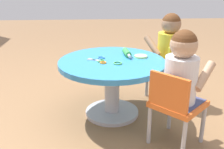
# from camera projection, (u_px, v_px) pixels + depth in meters

# --- Properties ---
(ground_plane) EXTENTS (10.00, 10.00, 0.00)m
(ground_plane) POSITION_uv_depth(u_px,v_px,m) (112.00, 114.00, 2.27)
(ground_plane) COLOR olive
(craft_table) EXTENTS (0.84, 0.84, 0.47)m
(craft_table) POSITION_uv_depth(u_px,v_px,m) (112.00, 75.00, 2.14)
(craft_table) COLOR silver
(craft_table) RESTS_ON ground
(child_chair_left) EXTENTS (0.42, 0.42, 0.54)m
(child_chair_left) POSITION_uv_depth(u_px,v_px,m) (176.00, 104.00, 1.75)
(child_chair_left) COLOR #B7B7BC
(child_chair_left) RESTS_ON ground
(seated_child_left) EXTENTS (0.43, 0.44, 0.51)m
(seated_child_left) POSITION_uv_depth(u_px,v_px,m) (182.00, 70.00, 1.70)
(seated_child_left) COLOR #3F4772
(seated_child_left) RESTS_ON ground
(child_chair_right) EXTENTS (0.41, 0.41, 0.54)m
(child_chair_right) POSITION_uv_depth(u_px,v_px,m) (171.00, 68.00, 2.43)
(child_chair_right) COLOR #B7B7BC
(child_chair_right) RESTS_ON ground
(seated_child_right) EXTENTS (0.43, 0.40, 0.51)m
(seated_child_right) POSITION_uv_depth(u_px,v_px,m) (169.00, 43.00, 2.38)
(seated_child_right) COLOR #3F4772
(seated_child_right) RESTS_ON ground
(rolling_pin) EXTENTS (0.23, 0.06, 0.05)m
(rolling_pin) POSITION_uv_depth(u_px,v_px,m) (127.00, 53.00, 2.22)
(rolling_pin) COLOR green
(rolling_pin) RESTS_ON craft_table
(craft_scissors) EXTENTS (0.11, 0.14, 0.01)m
(craft_scissors) POSITION_uv_depth(u_px,v_px,m) (98.00, 60.00, 2.09)
(craft_scissors) COLOR silver
(craft_scissors) RESTS_ON craft_table
(playdough_blob_0) EXTENTS (0.11, 0.11, 0.02)m
(playdough_blob_0) POSITION_uv_depth(u_px,v_px,m) (141.00, 56.00, 2.18)
(playdough_blob_0) COLOR #B2E58C
(playdough_blob_0) RESTS_ON craft_table
(cookie_cutter_0) EXTENTS (0.06, 0.06, 0.01)m
(cookie_cutter_0) POSITION_uv_depth(u_px,v_px,m) (101.00, 58.00, 2.16)
(cookie_cutter_0) COLOR #3F99D8
(cookie_cutter_0) RESTS_ON craft_table
(cookie_cutter_1) EXTENTS (0.05, 0.05, 0.01)m
(cookie_cutter_1) POSITION_uv_depth(u_px,v_px,m) (103.00, 62.00, 2.04)
(cookie_cutter_1) COLOR orange
(cookie_cutter_1) RESTS_ON craft_table
(cookie_cutter_2) EXTENTS (0.07, 0.07, 0.01)m
(cookie_cutter_2) POSITION_uv_depth(u_px,v_px,m) (118.00, 63.00, 2.02)
(cookie_cutter_2) COLOR #4CB259
(cookie_cutter_2) RESTS_ON craft_table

